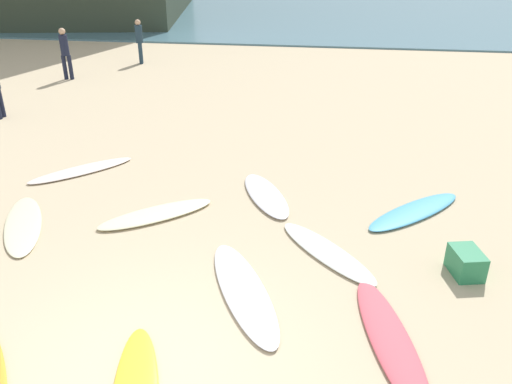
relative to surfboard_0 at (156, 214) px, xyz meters
The scene contains 13 objects.
ground_plane 3.81m from the surfboard_0, 72.69° to the right, with size 120.00×120.00×0.00m, color #C6B28E.
ocean_water 36.32m from the surfboard_0, 88.21° to the left, with size 120.00×40.00×0.08m, color slate.
surfboard_0 is the anchor object (origin of this frame).
surfboard_1 2.11m from the surfboard_0, 29.58° to the left, with size 0.60×2.00×0.09m, color white.
surfboard_2 2.75m from the surfboard_0, 142.98° to the left, with size 0.51×2.24×0.07m, color silver.
surfboard_4 4.63m from the surfboard_0, ahead, with size 0.56×2.33×0.08m, color #47A1D1.
surfboard_6 4.68m from the surfboard_0, 34.62° to the right, with size 0.50×2.43×0.07m, color #D4515E.
surfboard_7 3.14m from the surfboard_0, 14.54° to the right, with size 0.51×2.13×0.07m, color silver.
surfboard_8 2.26m from the surfboard_0, 162.41° to the right, with size 0.60×2.19×0.06m, color #F1EDC3.
surfboard_9 2.74m from the surfboard_0, 45.63° to the right, with size 0.60×2.48×0.08m, color white.
beachgoer_near 12.87m from the surfboard_0, 110.86° to the left, with size 0.35×0.35×1.67m.
beachgoer_mid 11.09m from the surfboard_0, 124.08° to the left, with size 0.34×0.31×1.74m.
beach_cooler 5.16m from the surfboard_0, 11.45° to the right, with size 0.55×0.39×0.39m, color #287F51.
Camera 1 is at (1.81, -4.09, 4.45)m, focal length 36.32 mm.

